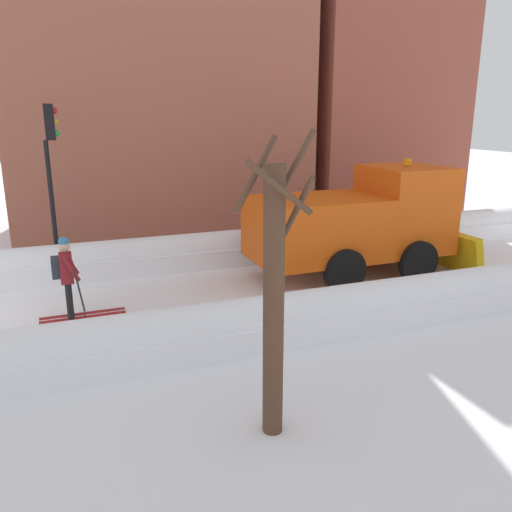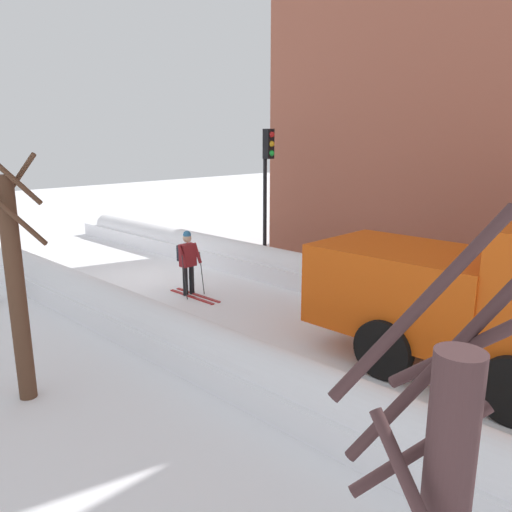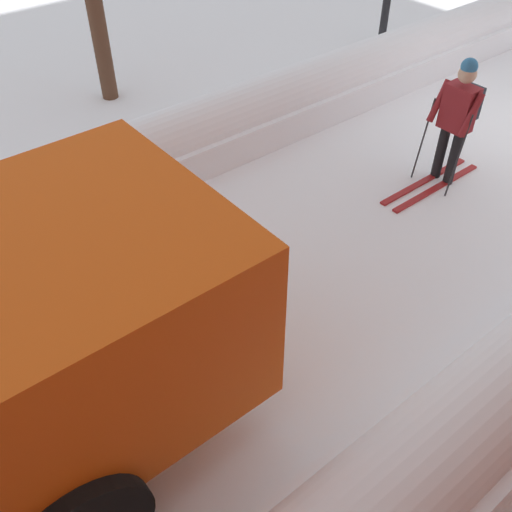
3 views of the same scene
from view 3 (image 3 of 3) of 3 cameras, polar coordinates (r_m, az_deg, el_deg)
skier at (r=8.44m, az=19.23°, el=12.87°), size 0.62×1.80×1.81m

